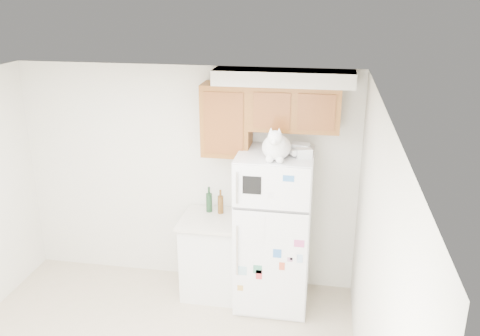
% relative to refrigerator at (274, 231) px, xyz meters
% --- Properties ---
extents(room_shell, '(3.84, 4.04, 2.52)m').
position_rel_refrigerator_xyz_m(room_shell, '(-0.91, -1.36, 0.82)').
color(room_shell, beige).
rests_on(room_shell, ground_plane).
extents(refrigerator, '(0.76, 0.78, 1.70)m').
position_rel_refrigerator_xyz_m(refrigerator, '(0.00, 0.00, 0.00)').
color(refrigerator, white).
rests_on(refrigerator, ground_plane).
extents(base_counter, '(0.64, 0.64, 0.92)m').
position_rel_refrigerator_xyz_m(base_counter, '(-0.69, 0.07, -0.39)').
color(base_counter, white).
rests_on(base_counter, ground_plane).
extents(cat, '(0.34, 0.50, 0.35)m').
position_rel_refrigerator_xyz_m(cat, '(0.02, -0.16, 0.98)').
color(cat, white).
rests_on(cat, refrigerator).
extents(storage_box_back, '(0.20, 0.15, 0.10)m').
position_rel_refrigerator_xyz_m(storage_box_back, '(0.23, 0.07, 0.90)').
color(storage_box_back, white).
rests_on(storage_box_back, refrigerator).
extents(storage_box_front, '(0.18, 0.15, 0.09)m').
position_rel_refrigerator_xyz_m(storage_box_front, '(0.28, -0.06, 0.89)').
color(storage_box_front, white).
rests_on(storage_box_front, refrigerator).
extents(bottle_green, '(0.07, 0.07, 0.29)m').
position_rel_refrigerator_xyz_m(bottle_green, '(-0.74, 0.22, 0.21)').
color(bottle_green, '#19381E').
rests_on(bottle_green, base_counter).
extents(bottle_amber, '(0.06, 0.06, 0.27)m').
position_rel_refrigerator_xyz_m(bottle_amber, '(-0.61, 0.19, 0.21)').
color(bottle_amber, '#593814').
rests_on(bottle_amber, base_counter).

